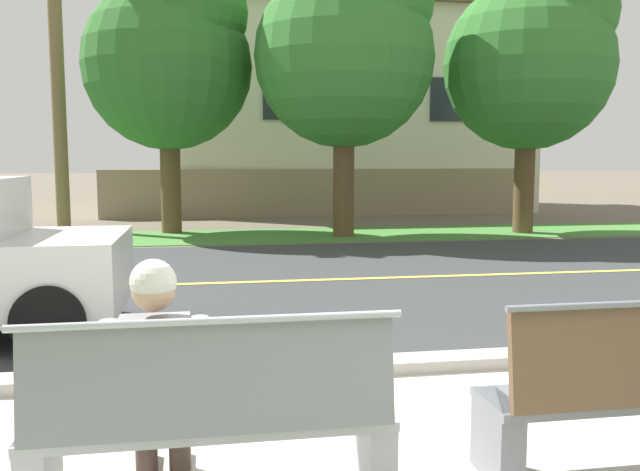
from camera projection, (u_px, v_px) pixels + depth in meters
ground_plane at (280, 265)px, 11.00m from camera, size 140.00×140.00×0.00m
curb_edge at (357, 367)px, 5.46m from camera, size 44.00×0.30×0.11m
street_asphalt at (292, 281)px, 9.53m from camera, size 52.00×8.00×0.01m
road_centre_line at (292, 281)px, 9.53m from camera, size 48.00×0.14×0.01m
far_verge_grass at (260, 236)px, 15.02m from camera, size 48.00×2.80×0.02m
bench_left at (213, 422)px, 3.30m from camera, size 1.80×0.48×1.01m
seated_person_grey at (157, 370)px, 3.40m from camera, size 0.52×0.68×1.25m
shade_tree_far_left at (173, 53)px, 15.16m from camera, size 3.80×3.80×6.27m
shade_tree_left at (350, 43)px, 14.44m from camera, size 3.88×3.88×6.40m
shade_tree_centre at (535, 53)px, 15.16m from camera, size 3.80×3.80×6.27m
garden_wall at (326, 193)px, 20.11m from camera, size 13.00×0.36×1.40m
house_across_street at (344, 106)px, 23.13m from camera, size 12.08×6.91×6.92m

